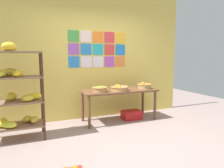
# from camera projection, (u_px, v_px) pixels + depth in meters

# --- Properties ---
(ground) EXTENTS (9.52, 9.52, 0.00)m
(ground) POSITION_uv_depth(u_px,v_px,m) (127.00, 146.00, 3.25)
(ground) COLOR gray
(back_wall_with_art) EXTENTS (4.65, 0.07, 2.90)m
(back_wall_with_art) POSITION_uv_depth(u_px,v_px,m) (93.00, 55.00, 4.71)
(back_wall_with_art) COLOR #DFC456
(back_wall_with_art) RESTS_ON ground
(banana_shelf_unit) EXTENTS (0.87, 0.59, 1.65)m
(banana_shelf_unit) POSITION_uv_depth(u_px,v_px,m) (15.00, 88.00, 3.43)
(banana_shelf_unit) COLOR #40251A
(banana_shelf_unit) RESTS_ON ground
(display_table) EXTENTS (1.66, 0.65, 0.69)m
(display_table) POSITION_uv_depth(u_px,v_px,m) (119.00, 94.00, 4.52)
(display_table) COLOR brown
(display_table) RESTS_ON ground
(fruit_basket_right) EXTENTS (0.39, 0.39, 0.14)m
(fruit_basket_right) POSITION_uv_depth(u_px,v_px,m) (119.00, 88.00, 4.39)
(fruit_basket_right) COLOR #B2814C
(fruit_basket_right) RESTS_ON display_table
(fruit_basket_back_left) EXTENTS (0.32, 0.32, 0.16)m
(fruit_basket_back_left) POSITION_uv_depth(u_px,v_px,m) (144.00, 86.00, 4.68)
(fruit_basket_back_left) COLOR tan
(fruit_basket_back_left) RESTS_ON display_table
(fruit_basket_centre) EXTENTS (0.31, 0.31, 0.13)m
(fruit_basket_centre) POSITION_uv_depth(u_px,v_px,m) (100.00, 89.00, 4.24)
(fruit_basket_centre) COLOR #AF8248
(fruit_basket_centre) RESTS_ON display_table
(produce_crate_under_table) EXTENTS (0.43, 0.29, 0.20)m
(produce_crate_under_table) POSITION_uv_depth(u_px,v_px,m) (132.00, 115.00, 4.69)
(produce_crate_under_table) COLOR red
(produce_crate_under_table) RESTS_ON ground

